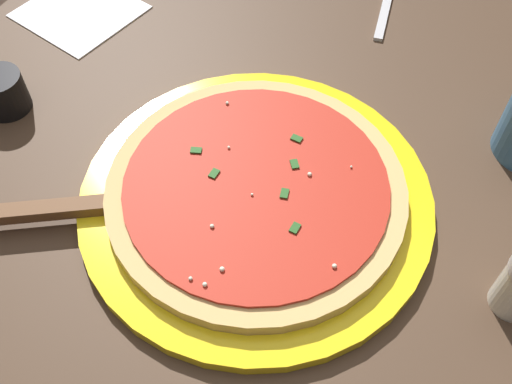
# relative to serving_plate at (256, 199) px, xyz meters

# --- Properties ---
(restaurant_table) EXTENTS (1.01, 0.92, 0.75)m
(restaurant_table) POSITION_rel_serving_plate_xyz_m (0.00, 0.02, -0.14)
(restaurant_table) COLOR black
(restaurant_table) RESTS_ON ground_plane
(serving_plate) EXTENTS (0.38, 0.38, 0.02)m
(serving_plate) POSITION_rel_serving_plate_xyz_m (0.00, 0.00, 0.00)
(serving_plate) COLOR yellow
(serving_plate) RESTS_ON restaurant_table
(pizza) EXTENTS (0.31, 0.31, 0.02)m
(pizza) POSITION_rel_serving_plate_xyz_m (-0.00, -0.00, 0.02)
(pizza) COLOR #DBB26B
(pizza) RESTS_ON serving_plate
(pizza_server) EXTENTS (0.15, 0.21, 0.01)m
(pizza_server) POSITION_rel_serving_plate_xyz_m (-0.09, 0.15, 0.01)
(pizza_server) COLOR silver
(pizza_server) RESTS_ON serving_plate
(cup_small_sauce) EXTENTS (0.06, 0.06, 0.05)m
(cup_small_sauce) POSITION_rel_serving_plate_xyz_m (-0.00, 0.33, 0.02)
(cup_small_sauce) COLOR black
(cup_small_sauce) RESTS_ON restaurant_table
(napkin_loose_left) EXTENTS (0.17, 0.18, 0.00)m
(napkin_loose_left) POSITION_rel_serving_plate_xyz_m (0.19, 0.37, -0.01)
(napkin_loose_left) COLOR white
(napkin_loose_left) RESTS_ON restaurant_table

